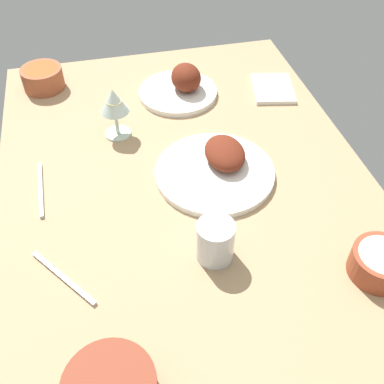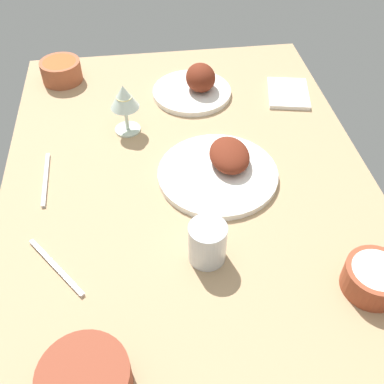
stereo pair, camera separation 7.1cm
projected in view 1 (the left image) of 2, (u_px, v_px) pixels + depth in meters
dining_table at (192, 204)px, 107.80cm from camera, size 140.00×90.00×4.00cm
plate_near_viewer at (218, 166)px, 111.52cm from camera, size 29.32×29.32×6.50cm
plate_center_main at (182, 86)px, 135.14cm from camera, size 23.39×23.39×9.11cm
bowl_cream at (380, 263)px, 89.58cm from camera, size 11.79×11.79×5.76cm
bowl_soup at (43, 77)px, 137.13cm from camera, size 12.27×12.27×6.46cm
wine_glass at (114, 103)px, 116.33cm from camera, size 7.60×7.60×14.00cm
water_tumbler at (215, 241)px, 91.49cm from camera, size 7.81×7.81×9.20cm
folded_napkin at (273, 88)px, 138.12cm from camera, size 17.68×14.74×1.20cm
fork_loose at (41, 189)px, 107.91cm from camera, size 18.62×1.40×0.80cm
spoon_loose at (63, 278)px, 90.33cm from camera, size 15.47×12.02×0.80cm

